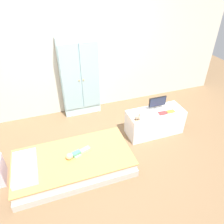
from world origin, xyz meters
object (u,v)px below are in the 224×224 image
at_px(wardrobe, 80,77).
at_px(book_red, 163,113).
at_px(tv_monitor, 158,102).
at_px(tv_stand, 155,122).
at_px(rocking_horse_toy, 138,117).
at_px(doll, 74,155).
at_px(book_orange, 171,111).
at_px(bed, 74,163).

height_order(wardrobe, book_red, wardrobe).
relative_size(tv_monitor, book_red, 2.20).
relative_size(tv_stand, rocking_horse_toy, 7.71).
bearing_deg(tv_monitor, tv_stand, -123.99).
distance_m(doll, book_red, 1.64).
height_order(book_red, book_orange, book_red).
distance_m(wardrobe, book_orange, 1.80).
bearing_deg(wardrobe, bed, -107.53).
xyz_separation_m(tv_stand, rocking_horse_toy, (-0.41, -0.12, 0.29)).
bearing_deg(wardrobe, doll, -107.00).
bearing_deg(tv_monitor, bed, -164.08).
bearing_deg(book_orange, bed, -170.68).
bearing_deg(tv_stand, bed, -166.03).
bearing_deg(rocking_horse_toy, doll, -167.20).
relative_size(doll, tv_stand, 0.38).
height_order(wardrobe, tv_stand, wardrobe).
xyz_separation_m(bed, doll, (0.02, 0.01, 0.16)).
distance_m(tv_stand, tv_monitor, 0.38).
xyz_separation_m(rocking_horse_toy, book_orange, (0.64, 0.03, -0.06)).
relative_size(wardrobe, book_orange, 11.28).
bearing_deg(doll, wardrobe, 73.00).
height_order(doll, tv_stand, tv_stand).
relative_size(bed, rocking_horse_toy, 13.16).
bearing_deg(book_orange, book_red, 180.00).
bearing_deg(tv_stand, wardrobe, 134.78).
bearing_deg(rocking_horse_toy, book_orange, 2.52).
bearing_deg(wardrobe, book_red, -45.64).
bearing_deg(book_orange, rocking_horse_toy, -177.48).
relative_size(book_red, book_orange, 1.05).
relative_size(tv_stand, book_orange, 7.19).
height_order(doll, book_red, book_red).
height_order(tv_monitor, rocking_horse_toy, tv_monitor).
bearing_deg(doll, tv_stand, 13.82).
bearing_deg(rocking_horse_toy, bed, -166.98).
bearing_deg(book_red, wardrobe, 134.36).
bearing_deg(tv_monitor, book_orange, -41.15).
height_order(tv_stand, rocking_horse_toy, rocking_horse_toy).
distance_m(wardrobe, tv_stand, 1.63).
xyz_separation_m(bed, rocking_horse_toy, (1.14, 0.26, 0.40)).
distance_m(doll, tv_stand, 1.58).
height_order(doll, tv_monitor, tv_monitor).
height_order(bed, rocking_horse_toy, rocking_horse_toy).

